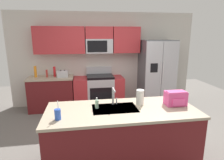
{
  "coord_description": "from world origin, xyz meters",
  "views": [
    {
      "loc": [
        -0.64,
        -3.29,
        2.0
      ],
      "look_at": [
        -0.02,
        0.6,
        1.05
      ],
      "focal_mm": 30.44,
      "sensor_mm": 36.0,
      "label": 1
    }
  ],
  "objects_px": {
    "refrigerator": "(156,73)",
    "toaster": "(63,74)",
    "bottle_orange": "(35,72)",
    "backpack": "(176,98)",
    "sink_faucet": "(114,95)",
    "paper_towel_roll": "(140,97)",
    "bottle_red": "(55,72)",
    "drink_cup_blue": "(58,114)",
    "range_oven": "(99,91)",
    "pepper_mill": "(47,73)",
    "soap_dispenser": "(97,104)"
  },
  "relations": [
    {
      "from": "backpack",
      "to": "paper_towel_roll",
      "type": "bearing_deg",
      "value": 168.17
    },
    {
      "from": "bottle_orange",
      "to": "pepper_mill",
      "type": "bearing_deg",
      "value": -10.89
    },
    {
      "from": "paper_towel_roll",
      "to": "bottle_red",
      "type": "bearing_deg",
      "value": 124.71
    },
    {
      "from": "refrigerator",
      "to": "toaster",
      "type": "bearing_deg",
      "value": 179.57
    },
    {
      "from": "bottle_orange",
      "to": "sink_faucet",
      "type": "distance_m",
      "value": 2.87
    },
    {
      "from": "paper_towel_roll",
      "to": "backpack",
      "type": "bearing_deg",
      "value": -11.83
    },
    {
      "from": "sink_faucet",
      "to": "bottle_orange",
      "type": "bearing_deg",
      "value": 126.07
    },
    {
      "from": "range_oven",
      "to": "refrigerator",
      "type": "xyz_separation_m",
      "value": [
        1.64,
        -0.07,
        0.48
      ]
    },
    {
      "from": "toaster",
      "to": "sink_faucet",
      "type": "distance_m",
      "value": 2.43
    },
    {
      "from": "bottle_red",
      "to": "backpack",
      "type": "distance_m",
      "value": 3.29
    },
    {
      "from": "refrigerator",
      "to": "sink_faucet",
      "type": "xyz_separation_m",
      "value": [
        -1.6,
        -2.2,
        0.14
      ]
    },
    {
      "from": "paper_towel_roll",
      "to": "sink_faucet",
      "type": "bearing_deg",
      "value": 174.3
    },
    {
      "from": "pepper_mill",
      "to": "sink_faucet",
      "type": "distance_m",
      "value": 2.66
    },
    {
      "from": "drink_cup_blue",
      "to": "soap_dispenser",
      "type": "bearing_deg",
      "value": 30.06
    },
    {
      "from": "range_oven",
      "to": "sink_faucet",
      "type": "height_order",
      "value": "sink_faucet"
    },
    {
      "from": "range_oven",
      "to": "bottle_orange",
      "type": "height_order",
      "value": "bottle_orange"
    },
    {
      "from": "sink_faucet",
      "to": "paper_towel_roll",
      "type": "distance_m",
      "value": 0.43
    },
    {
      "from": "bottle_orange",
      "to": "backpack",
      "type": "distance_m",
      "value": 3.64
    },
    {
      "from": "range_oven",
      "to": "drink_cup_blue",
      "type": "distance_m",
      "value": 2.84
    },
    {
      "from": "sink_faucet",
      "to": "soap_dispenser",
      "type": "relative_size",
      "value": 1.66
    },
    {
      "from": "bottle_red",
      "to": "backpack",
      "type": "xyz_separation_m",
      "value": [
        2.18,
        -2.46,
        -0.02
      ]
    },
    {
      "from": "refrigerator",
      "to": "toaster",
      "type": "relative_size",
      "value": 6.61
    },
    {
      "from": "range_oven",
      "to": "bottle_red",
      "type": "xyz_separation_m",
      "value": [
        -1.17,
        0.04,
        0.59
      ]
    },
    {
      "from": "refrigerator",
      "to": "soap_dispenser",
      "type": "height_order",
      "value": "refrigerator"
    },
    {
      "from": "bottle_red",
      "to": "pepper_mill",
      "type": "bearing_deg",
      "value": -168.18
    },
    {
      "from": "bottle_red",
      "to": "backpack",
      "type": "bearing_deg",
      "value": -48.55
    },
    {
      "from": "backpack",
      "to": "refrigerator",
      "type": "bearing_deg",
      "value": 75.01
    },
    {
      "from": "bottle_orange",
      "to": "drink_cup_blue",
      "type": "distance_m",
      "value": 2.87
    },
    {
      "from": "refrigerator",
      "to": "sink_faucet",
      "type": "bearing_deg",
      "value": -126.1
    },
    {
      "from": "pepper_mill",
      "to": "bottle_orange",
      "type": "distance_m",
      "value": 0.3
    },
    {
      "from": "bottle_orange",
      "to": "sink_faucet",
      "type": "height_order",
      "value": "bottle_orange"
    },
    {
      "from": "bottle_red",
      "to": "sink_faucet",
      "type": "height_order",
      "value": "sink_faucet"
    },
    {
      "from": "bottle_orange",
      "to": "toaster",
      "type": "bearing_deg",
      "value": -8.61
    },
    {
      "from": "pepper_mill",
      "to": "backpack",
      "type": "distance_m",
      "value": 3.39
    },
    {
      "from": "bottle_red",
      "to": "refrigerator",
      "type": "bearing_deg",
      "value": -2.24
    },
    {
      "from": "refrigerator",
      "to": "soap_dispenser",
      "type": "xyz_separation_m",
      "value": [
        -1.88,
        -2.3,
        0.04
      ]
    },
    {
      "from": "sink_faucet",
      "to": "toaster",
      "type": "bearing_deg",
      "value": 114.01
    },
    {
      "from": "refrigerator",
      "to": "bottle_orange",
      "type": "height_order",
      "value": "refrigerator"
    },
    {
      "from": "refrigerator",
      "to": "bottle_red",
      "type": "height_order",
      "value": "refrigerator"
    },
    {
      "from": "range_oven",
      "to": "refrigerator",
      "type": "bearing_deg",
      "value": -2.51
    },
    {
      "from": "range_oven",
      "to": "backpack",
      "type": "relative_size",
      "value": 4.25
    },
    {
      "from": "bottle_orange",
      "to": "backpack",
      "type": "bearing_deg",
      "value": -42.96
    },
    {
      "from": "bottle_red",
      "to": "sink_faucet",
      "type": "bearing_deg",
      "value": -62.43
    },
    {
      "from": "pepper_mill",
      "to": "backpack",
      "type": "xyz_separation_m",
      "value": [
        2.37,
        -2.42,
        0.02
      ]
    },
    {
      "from": "refrigerator",
      "to": "drink_cup_blue",
      "type": "height_order",
      "value": "refrigerator"
    },
    {
      "from": "toaster",
      "to": "paper_towel_roll",
      "type": "relative_size",
      "value": 1.17
    },
    {
      "from": "drink_cup_blue",
      "to": "paper_towel_roll",
      "type": "height_order",
      "value": "drink_cup_blue"
    },
    {
      "from": "bottle_orange",
      "to": "drink_cup_blue",
      "type": "height_order",
      "value": "bottle_orange"
    },
    {
      "from": "bottle_orange",
      "to": "sink_faucet",
      "type": "relative_size",
      "value": 1.04
    },
    {
      "from": "backpack",
      "to": "drink_cup_blue",
      "type": "bearing_deg",
      "value": -171.92
    }
  ]
}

